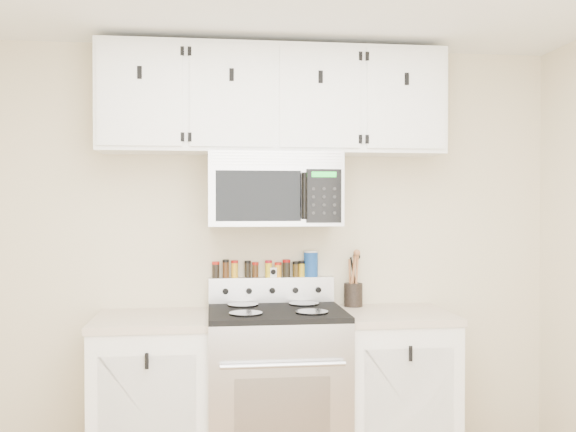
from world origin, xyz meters
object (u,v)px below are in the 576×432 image
object	(u,v)px
microwave	(274,190)
salt_canister	(311,264)
utensil_crock	(353,293)
range	(276,391)

from	to	relation	value
microwave	salt_canister	world-z (taller)	microwave
utensil_crock	salt_canister	size ratio (longest dim) A/B	2.06
utensil_crock	range	bearing A→B (deg)	-154.96
microwave	utensil_crock	xyz separation A→B (m)	(0.50, 0.11, -0.63)
microwave	utensil_crock	world-z (taller)	microwave
salt_canister	range	bearing A→B (deg)	-130.69
range	microwave	distance (m)	1.15
microwave	utensil_crock	bearing A→B (deg)	11.99
range	utensil_crock	xyz separation A→B (m)	(0.50, 0.23, 0.52)
range	utensil_crock	distance (m)	0.75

